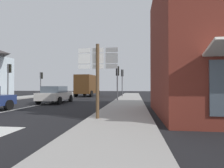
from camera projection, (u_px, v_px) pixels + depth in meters
name	position (u px, v px, depth m)	size (l,w,h in m)	color
ground_plane	(54.00, 102.00, 16.61)	(80.00, 80.00, 0.00)	black
sidewalk_right	(127.00, 104.00, 13.77)	(2.70, 44.00, 0.14)	#9E9B96
lane_centre_stripe	(29.00, 107.00, 12.64)	(0.16, 12.00, 0.01)	silver
sedan_far	(55.00, 94.00, 15.75)	(2.04, 4.24, 1.47)	beige
delivery_truck	(87.00, 85.00, 26.07)	(2.81, 5.15, 3.05)	#4C2D14
route_sign_post	(98.00, 73.00, 7.42)	(1.66, 0.14, 3.20)	brown
traffic_light_near_right	(117.00, 75.00, 17.50)	(0.30, 0.49, 3.41)	#47474C
traffic_light_near_left	(9.00, 74.00, 18.85)	(0.30, 0.49, 3.79)	#47474C
traffic_light_far_right	(122.00, 77.00, 24.10)	(0.30, 0.49, 3.71)	#47474C
traffic_light_far_left	(41.00, 79.00, 25.34)	(0.30, 0.49, 3.44)	#47474C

